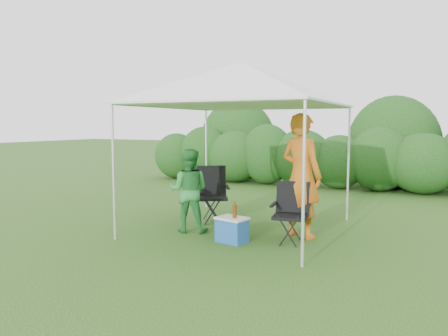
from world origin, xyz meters
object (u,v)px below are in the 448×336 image
at_px(man, 301,176).
at_px(cooler, 232,229).
at_px(canopy, 242,84).
at_px(woman, 189,190).
at_px(chair_right, 291,208).
at_px(chair_left, 211,190).

relative_size(man, cooler, 3.80).
distance_m(canopy, woman, 1.99).
xyz_separation_m(chair_right, cooler, (-0.80, -0.43, -0.32)).
relative_size(chair_left, woman, 0.73).
xyz_separation_m(canopy, chair_left, (-0.78, 0.36, -1.89)).
distance_m(chair_right, chair_left, 1.94).
xyz_separation_m(woman, cooler, (0.93, -0.28, -0.50)).
bearing_deg(chair_left, canopy, -55.94).
bearing_deg(man, chair_left, 7.29).
bearing_deg(woman, man, 177.10).
bearing_deg(cooler, chair_right, 40.79).
bearing_deg(canopy, man, -4.02).
bearing_deg(chair_right, chair_left, 148.34).
relative_size(canopy, chair_right, 3.39).
distance_m(woman, cooler, 1.09).
distance_m(chair_right, man, 0.57).
xyz_separation_m(chair_right, man, (0.05, 0.33, 0.47)).
height_order(man, cooler, man).
relative_size(woman, cooler, 2.68).
relative_size(chair_left, man, 0.52).
distance_m(canopy, cooler, 2.43).
relative_size(chair_right, woman, 0.66).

